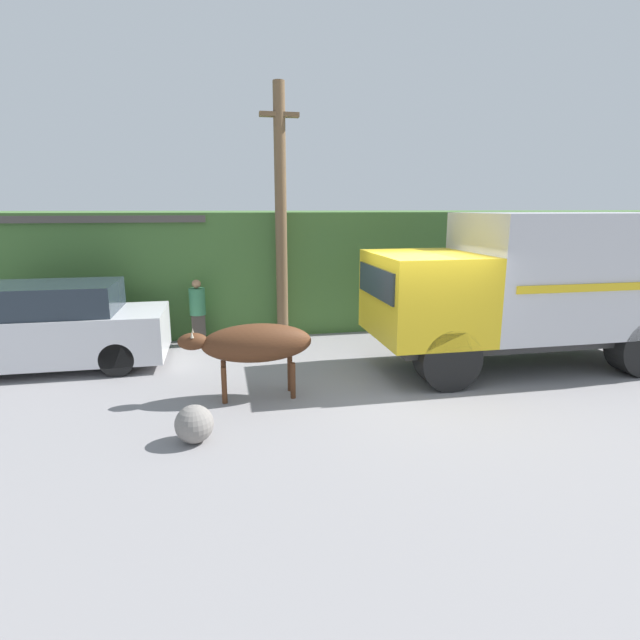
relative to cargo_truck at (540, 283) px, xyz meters
The scene contains 9 objects.
ground_plane 3.40m from the cargo_truck, 167.76° to the right, with size 60.00×60.00×0.00m, color gray.
hillside_embankment 7.51m from the cargo_truck, 112.46° to the left, with size 32.00×6.97×3.08m.
building_backdrop 10.13m from the cargo_truck, 152.32° to the left, with size 4.80×2.70×3.02m.
cargo_truck is the anchor object (origin of this frame).
brown_cow 5.86m from the cargo_truck, behind, with size 2.23×0.66×1.30m.
parked_suv 9.89m from the cargo_truck, 169.47° to the left, with size 4.51×1.85×1.73m.
pedestrian_on_hill 7.54m from the cargo_truck, 156.06° to the left, with size 0.40×0.40×1.56m.
utility_pole 5.89m from the cargo_truck, 147.20° to the left, with size 0.90×0.27×5.97m.
roadside_rock 7.22m from the cargo_truck, 161.87° to the right, with size 0.54×0.54×0.54m.
Camera 1 is at (-3.40, -8.22, 3.20)m, focal length 28.00 mm.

